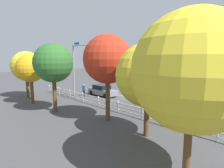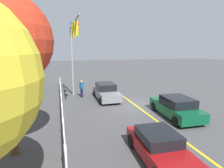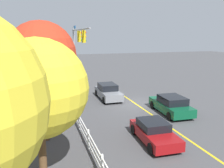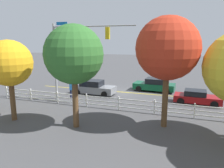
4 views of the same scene
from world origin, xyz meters
name	(u,v)px [view 4 (image 4 of 4)]	position (x,y,z in m)	size (l,w,h in m)	color
ground_plane	(122,92)	(0.00, 0.00, 0.00)	(120.00, 120.00, 0.00)	#444447
lane_center_stripe	(158,95)	(-4.00, 0.00, 0.00)	(28.00, 0.16, 0.01)	gold
signal_assembly	(75,46)	(2.96, 4.80, 5.09)	(7.79, 0.38, 7.21)	gray
car_0	(93,88)	(2.51, 1.93, 0.72)	(4.46, 1.94, 1.50)	slate
car_1	(197,97)	(-7.63, 2.14, 0.62)	(4.05, 1.97, 1.26)	maroon
car_2	(155,85)	(-3.36, -1.68, 0.71)	(4.59, 2.23, 1.46)	#0C4C2D
pedestrian	(72,89)	(3.89, 4.07, 0.93)	(0.47, 0.41, 1.69)	#191E3F
white_rail_fence	(136,105)	(-3.00, 6.08, 0.60)	(26.10, 0.10, 1.15)	white
tree_0	(74,55)	(0.09, 10.24, 4.73)	(3.74, 3.74, 6.63)	brown
tree_1	(168,49)	(-5.39, 8.29, 5.11)	(3.99, 3.99, 7.13)	brown
tree_2	(9,64)	(4.89, 10.59, 4.06)	(3.17, 3.17, 5.67)	brown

